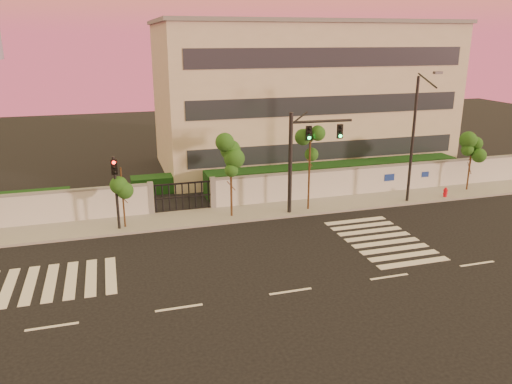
# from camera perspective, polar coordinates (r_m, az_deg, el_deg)

# --- Properties ---
(ground) EXTENTS (120.00, 120.00, 0.00)m
(ground) POSITION_cam_1_polar(r_m,az_deg,el_deg) (22.83, 3.97, -11.28)
(ground) COLOR black
(ground) RESTS_ON ground
(sidewalk) EXTENTS (60.00, 3.00, 0.15)m
(sidewalk) POSITION_cam_1_polar(r_m,az_deg,el_deg) (31.99, -2.60, -2.53)
(sidewalk) COLOR gray
(sidewalk) RESTS_ON ground
(perimeter_wall) EXTENTS (60.00, 0.36, 2.20)m
(perimeter_wall) POSITION_cam_1_polar(r_m,az_deg,el_deg) (33.08, -3.08, -0.05)
(perimeter_wall) COLOR silver
(perimeter_wall) RESTS_ON ground
(hedge_row) EXTENTS (41.00, 4.25, 1.80)m
(hedge_row) POSITION_cam_1_polar(r_m,az_deg,el_deg) (35.94, -2.46, 0.95)
(hedge_row) COLOR #0F3215
(hedge_row) RESTS_ON ground
(institutional_building) EXTENTS (24.40, 12.40, 12.25)m
(institutional_building) POSITION_cam_1_polar(r_m,az_deg,el_deg) (44.08, 5.16, 11.01)
(institutional_building) COLOR #BCB69F
(institutional_building) RESTS_ON ground
(road_markings) EXTENTS (57.00, 7.62, 0.02)m
(road_markings) POSITION_cam_1_polar(r_m,az_deg,el_deg) (25.61, -2.35, -7.91)
(road_markings) COLOR silver
(road_markings) RESTS_ON ground
(street_tree_c) EXTENTS (1.30, 1.04, 3.77)m
(street_tree_c) POSITION_cam_1_polar(r_m,az_deg,el_deg) (29.89, -15.05, 0.89)
(street_tree_c) COLOR #382314
(street_tree_c) RESTS_ON ground
(street_tree_d) EXTENTS (1.64, 1.30, 5.18)m
(street_tree_d) POSITION_cam_1_polar(r_m,az_deg,el_deg) (30.48, -2.87, 3.80)
(street_tree_d) COLOR #382314
(street_tree_d) RESTS_ON ground
(street_tree_e) EXTENTS (1.55, 1.23, 5.59)m
(street_tree_e) POSITION_cam_1_polar(r_m,az_deg,el_deg) (31.86, 6.21, 4.86)
(street_tree_e) COLOR #382314
(street_tree_e) RESTS_ON ground
(street_tree_f) EXTENTS (1.52, 1.21, 4.38)m
(street_tree_f) POSITION_cam_1_polar(r_m,az_deg,el_deg) (39.34, 23.45, 4.57)
(street_tree_f) COLOR #382314
(street_tree_f) RESTS_ON ground
(traffic_signal_main) EXTENTS (4.15, 0.44, 6.55)m
(traffic_signal_main) POSITION_cam_1_polar(r_m,az_deg,el_deg) (31.36, 5.39, 4.74)
(traffic_signal_main) COLOR black
(traffic_signal_main) RESTS_ON ground
(traffic_signal_secondary) EXTENTS (0.35, 0.34, 4.49)m
(traffic_signal_secondary) POSITION_cam_1_polar(r_m,az_deg,el_deg) (29.63, -15.74, 0.84)
(traffic_signal_secondary) COLOR black
(traffic_signal_secondary) RESTS_ON ground
(streetlight_east) EXTENTS (0.53, 2.15, 8.95)m
(streetlight_east) POSITION_cam_1_polar(r_m,az_deg,el_deg) (34.60, 17.70, 6.35)
(streetlight_east) COLOR black
(streetlight_east) RESTS_ON ground
(fire_hydrant) EXTENTS (0.32, 0.31, 0.83)m
(fire_hydrant) POSITION_cam_1_polar(r_m,az_deg,el_deg) (37.53, 20.82, -0.13)
(fire_hydrant) COLOR red
(fire_hydrant) RESTS_ON ground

